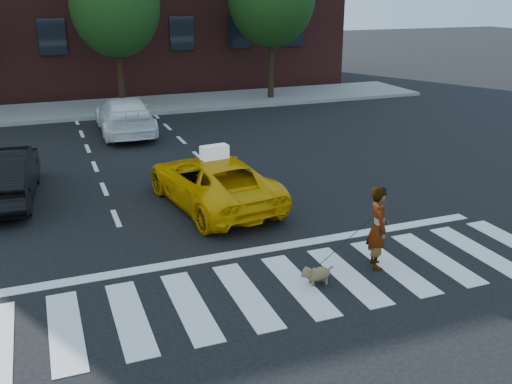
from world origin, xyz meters
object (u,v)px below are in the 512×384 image
(woman, at_px, (378,227))
(white_suv, at_px, (125,116))
(taxi, at_px, (213,181))
(black_sedan, at_px, (2,174))
(dog, at_px, (316,274))

(woman, bearing_deg, white_suv, 30.44)
(taxi, relative_size, black_sedan, 1.06)
(taxi, distance_m, dog, 4.58)
(black_sedan, distance_m, woman, 9.32)
(white_suv, relative_size, woman, 2.83)
(white_suv, height_order, dog, white_suv)
(taxi, relative_size, white_suv, 0.97)
(taxi, distance_m, white_suv, 8.29)
(woman, distance_m, dog, 1.53)
(black_sedan, relative_size, dog, 6.60)
(white_suv, distance_m, dog, 12.86)
(black_sedan, height_order, dog, black_sedan)
(black_sedan, distance_m, white_suv, 7.26)
(black_sedan, bearing_deg, white_suv, -118.28)
(taxi, xyz_separation_m, white_suv, (-0.83, 8.25, 0.05))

